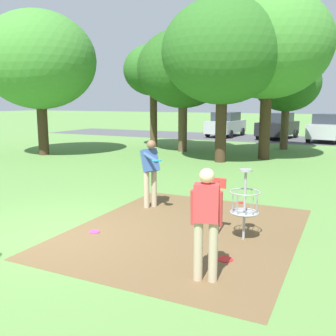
{
  "coord_description": "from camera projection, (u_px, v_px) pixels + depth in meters",
  "views": [
    {
      "loc": [
        5.18,
        -5.55,
        2.65
      ],
      "look_at": [
        1.12,
        2.9,
        1.0
      ],
      "focal_mm": 40.71,
      "sensor_mm": 36.0,
      "label": 1
    }
  ],
  "objects": [
    {
      "name": "player_foreground_watching",
      "position": [
        150.0,
        169.0,
        9.47
      ],
      "size": [
        0.82,
        0.94,
        1.71
      ],
      "color": "tan",
      "rests_on": "ground"
    },
    {
      "name": "parking_lot_strip",
      "position": [
        270.0,
        139.0,
        27.23
      ],
      "size": [
        36.0,
        6.0,
        0.01
      ],
      "primitive_type": "cube",
      "color": "#4C4C51",
      "rests_on": "ground"
    },
    {
      "name": "tree_near_right",
      "position": [
        153.0,
        71.0,
        21.65
      ],
      "size": [
        3.41,
        3.41,
        5.85
      ],
      "color": "#4C3823",
      "rests_on": "ground"
    },
    {
      "name": "tree_far_left",
      "position": [
        287.0,
        84.0,
        20.66
      ],
      "size": [
        3.6,
        3.6,
        5.15
      ],
      "color": "brown",
      "rests_on": "ground"
    },
    {
      "name": "parked_car_center_right",
      "position": [
        328.0,
        128.0,
        25.08
      ],
      "size": [
        2.43,
        4.42,
        1.84
      ],
      "color": "#B2B7BC",
      "rests_on": "ground"
    },
    {
      "name": "parked_car_center_left",
      "position": [
        278.0,
        126.0,
        27.12
      ],
      "size": [
        2.5,
        4.45,
        1.84
      ],
      "color": "black",
      "rests_on": "ground"
    },
    {
      "name": "player_throwing",
      "position": [
        206.0,
        218.0,
        5.54
      ],
      "size": [
        0.49,
        0.44,
        1.71
      ],
      "color": "tan",
      "rests_on": "ground"
    },
    {
      "name": "tree_mid_center",
      "position": [
        39.0,
        61.0,
        18.34
      ],
      "size": [
        5.48,
        5.48,
        6.92
      ],
      "color": "#422D1E",
      "rests_on": "ground"
    },
    {
      "name": "frisbee_far_right",
      "position": [
        241.0,
        212.0,
        9.2
      ],
      "size": [
        0.24,
        0.24,
        0.02
      ],
      "primitive_type": "cylinder",
      "color": "#1E93DB",
      "rests_on": "ground"
    },
    {
      "name": "dirt_tee_pad",
      "position": [
        185.0,
        231.0,
        7.88
      ],
      "size": [
        4.41,
        5.38,
        0.01
      ],
      "primitive_type": "cube",
      "color": "brown",
      "rests_on": "ground"
    },
    {
      "name": "disc_golf_basket",
      "position": [
        242.0,
        201.0,
        7.29
      ],
      "size": [
        0.98,
        0.58,
        1.39
      ],
      "color": "#9E9EA3",
      "rests_on": "ground"
    },
    {
      "name": "frisbee_scattered_a",
      "position": [
        94.0,
        232.0,
        7.78
      ],
      "size": [
        0.21,
        0.21,
        0.02
      ],
      "primitive_type": "cylinder",
      "color": "#E53D99",
      "rests_on": "ground"
    },
    {
      "name": "parked_car_leftmost",
      "position": [
        226.0,
        124.0,
        28.91
      ],
      "size": [
        2.2,
        4.32,
        1.84
      ],
      "color": "#B2B7BC",
      "rests_on": "ground"
    },
    {
      "name": "ground_plane",
      "position": [
        54.0,
        236.0,
        7.59
      ],
      "size": [
        160.0,
        160.0,
        0.0
      ],
      "primitive_type": "plane",
      "color": "#5B8942"
    },
    {
      "name": "tree_mid_left",
      "position": [
        183.0,
        69.0,
        19.65
      ],
      "size": [
        4.75,
        4.75,
        6.32
      ],
      "color": "brown",
      "rests_on": "ground"
    },
    {
      "name": "tree_far_center",
      "position": [
        223.0,
        52.0,
        16.04
      ],
      "size": [
        5.18,
        5.18,
        6.9
      ],
      "color": "#422D1E",
      "rests_on": "ground"
    },
    {
      "name": "tree_mid_right",
      "position": [
        268.0,
        45.0,
        16.79
      ],
      "size": [
        5.56,
        5.56,
        7.46
      ],
      "color": "#422D1E",
      "rests_on": "ground"
    },
    {
      "name": "frisbee_by_tee",
      "position": [
        225.0,
        259.0,
        6.44
      ],
      "size": [
        0.26,
        0.26,
        0.02
      ],
      "primitive_type": "cylinder",
      "color": "red",
      "rests_on": "ground"
    },
    {
      "name": "frisbee_mid_grass",
      "position": [
        241.0,
        203.0,
        10.03
      ],
      "size": [
        0.21,
        0.21,
        0.02
      ],
      "primitive_type": "cylinder",
      "color": "red",
      "rests_on": "ground"
    }
  ]
}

